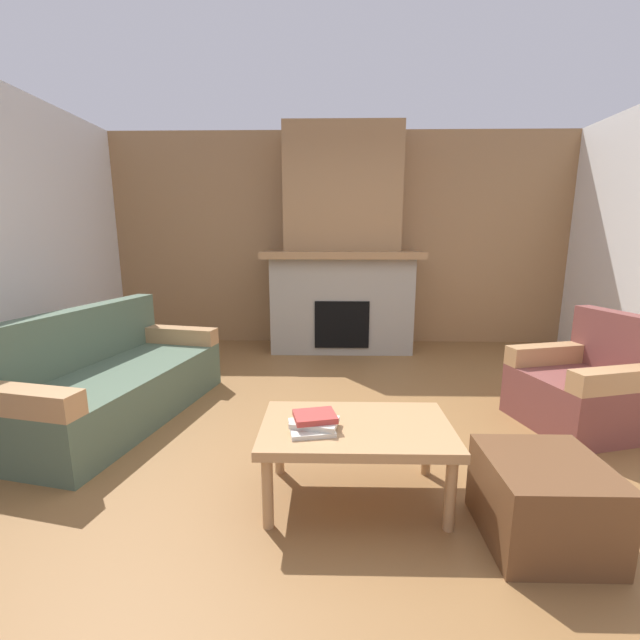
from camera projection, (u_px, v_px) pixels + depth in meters
ground at (352, 451)px, 2.73m from camera, size 9.00×9.00×0.00m
wall_back_wood_panel at (341, 241)px, 5.40m from camera, size 6.00×0.12×2.70m
fireplace at (342, 256)px, 5.07m from camera, size 1.90×0.82×2.70m
couch at (111, 382)px, 3.21m from camera, size 1.19×1.93×0.85m
armchair at (586, 388)px, 3.06m from camera, size 0.92×0.92×0.85m
coffee_table at (356, 434)px, 2.17m from camera, size 1.00×0.60×0.43m
ottoman at (542, 500)px, 1.90m from camera, size 0.52×0.52×0.40m
book_stack_near_edge at (314, 422)px, 2.11m from camera, size 0.28×0.25×0.08m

